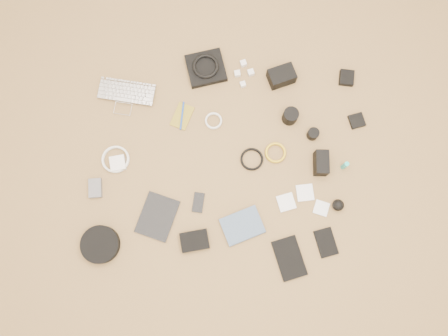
{
  "coord_description": "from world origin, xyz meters",
  "views": [
    {
      "loc": [
        0.02,
        -0.46,
        2.15
      ],
      "look_at": [
        0.01,
        -0.03,
        0.02
      ],
      "focal_mm": 35.0,
      "sensor_mm": 36.0,
      "label": 1
    }
  ],
  "objects_px": {
    "tablet": "(157,217)",
    "paperback": "(248,240)",
    "laptop": "(125,100)",
    "dslr_camera": "(281,76)",
    "phone": "(198,202)",
    "headphone_case": "(100,244)"
  },
  "relations": [
    {
      "from": "phone",
      "to": "headphone_case",
      "type": "bearing_deg",
      "value": -148.27
    },
    {
      "from": "laptop",
      "to": "headphone_case",
      "type": "distance_m",
      "value": 0.75
    },
    {
      "from": "laptop",
      "to": "paperback",
      "type": "height_order",
      "value": "laptop"
    },
    {
      "from": "tablet",
      "to": "paperback",
      "type": "relative_size",
      "value": 1.11
    },
    {
      "from": "tablet",
      "to": "phone",
      "type": "relative_size",
      "value": 2.15
    },
    {
      "from": "dslr_camera",
      "to": "phone",
      "type": "relative_size",
      "value": 1.34
    },
    {
      "from": "laptop",
      "to": "tablet",
      "type": "bearing_deg",
      "value": -64.2
    },
    {
      "from": "tablet",
      "to": "headphone_case",
      "type": "relative_size",
      "value": 1.17
    },
    {
      "from": "dslr_camera",
      "to": "phone",
      "type": "distance_m",
      "value": 0.78
    },
    {
      "from": "laptop",
      "to": "tablet",
      "type": "height_order",
      "value": "laptop"
    },
    {
      "from": "paperback",
      "to": "tablet",
      "type": "bearing_deg",
      "value": 53.97
    },
    {
      "from": "dslr_camera",
      "to": "paperback",
      "type": "height_order",
      "value": "dslr_camera"
    },
    {
      "from": "dslr_camera",
      "to": "headphone_case",
      "type": "height_order",
      "value": "dslr_camera"
    },
    {
      "from": "dslr_camera",
      "to": "tablet",
      "type": "relative_size",
      "value": 0.62
    },
    {
      "from": "dslr_camera",
      "to": "tablet",
      "type": "xyz_separation_m",
      "value": [
        -0.61,
        -0.74,
        -0.03
      ]
    },
    {
      "from": "dslr_camera",
      "to": "paperback",
      "type": "relative_size",
      "value": 0.69
    },
    {
      "from": "laptop",
      "to": "headphone_case",
      "type": "height_order",
      "value": "headphone_case"
    },
    {
      "from": "laptop",
      "to": "phone",
      "type": "height_order",
      "value": "laptop"
    },
    {
      "from": "tablet",
      "to": "laptop",
      "type": "bearing_deg",
      "value": 125.98
    },
    {
      "from": "tablet",
      "to": "paperback",
      "type": "bearing_deg",
      "value": 4.96
    },
    {
      "from": "tablet",
      "to": "phone",
      "type": "xyz_separation_m",
      "value": [
        0.2,
        0.07,
        -0.0
      ]
    },
    {
      "from": "tablet",
      "to": "headphone_case",
      "type": "distance_m",
      "value": 0.3
    }
  ]
}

